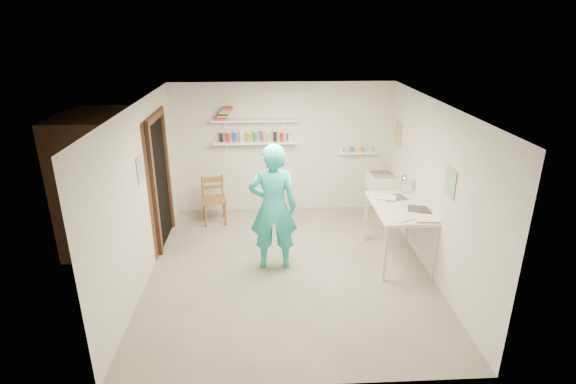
{
  "coord_description": "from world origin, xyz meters",
  "views": [
    {
      "loc": [
        -0.32,
        -5.72,
        3.41
      ],
      "look_at": [
        0.0,
        0.4,
        1.05
      ],
      "focal_mm": 28.0,
      "sensor_mm": 36.0,
      "label": 1
    }
  ],
  "objects_px": {
    "man": "(273,208)",
    "wooden_chair": "(214,200)",
    "wall_clock": "(272,182)",
    "desk_lamp": "(406,180)",
    "belfast_sink": "(382,182)",
    "work_table": "(398,233)"
  },
  "relations": [
    {
      "from": "man",
      "to": "wall_clock",
      "type": "height_order",
      "value": "man"
    },
    {
      "from": "desk_lamp",
      "to": "work_table",
      "type": "bearing_deg",
      "value": -112.42
    },
    {
      "from": "desk_lamp",
      "to": "wooden_chair",
      "type": "bearing_deg",
      "value": 163.11
    },
    {
      "from": "wall_clock",
      "to": "desk_lamp",
      "type": "relative_size",
      "value": 2.07
    },
    {
      "from": "belfast_sink",
      "to": "wall_clock",
      "type": "bearing_deg",
      "value": -145.06
    },
    {
      "from": "work_table",
      "to": "desk_lamp",
      "type": "distance_m",
      "value": 0.86
    },
    {
      "from": "man",
      "to": "desk_lamp",
      "type": "height_order",
      "value": "man"
    },
    {
      "from": "man",
      "to": "wooden_chair",
      "type": "distance_m",
      "value": 1.95
    },
    {
      "from": "wall_clock",
      "to": "desk_lamp",
      "type": "height_order",
      "value": "wall_clock"
    },
    {
      "from": "belfast_sink",
      "to": "wall_clock",
      "type": "xyz_separation_m",
      "value": [
        -1.98,
        -1.38,
        0.55
      ]
    },
    {
      "from": "belfast_sink",
      "to": "desk_lamp",
      "type": "bearing_deg",
      "value": -83.79
    },
    {
      "from": "wooden_chair",
      "to": "work_table",
      "type": "xyz_separation_m",
      "value": [
        2.88,
        -1.46,
        -0.0
      ]
    },
    {
      "from": "belfast_sink",
      "to": "man",
      "type": "relative_size",
      "value": 0.32
    },
    {
      "from": "man",
      "to": "desk_lamp",
      "type": "relative_size",
      "value": 11.5
    },
    {
      "from": "wooden_chair",
      "to": "work_table",
      "type": "height_order",
      "value": "wooden_chair"
    },
    {
      "from": "belfast_sink",
      "to": "man",
      "type": "height_order",
      "value": "man"
    },
    {
      "from": "man",
      "to": "wooden_chair",
      "type": "xyz_separation_m",
      "value": [
        -1.02,
        1.58,
        -0.5
      ]
    },
    {
      "from": "man",
      "to": "wall_clock",
      "type": "distance_m",
      "value": 0.38
    },
    {
      "from": "man",
      "to": "desk_lamp",
      "type": "xyz_separation_m",
      "value": [
        2.08,
        0.64,
        0.15
      ]
    },
    {
      "from": "belfast_sink",
      "to": "man",
      "type": "xyz_separation_m",
      "value": [
        -1.97,
        -1.6,
        0.23
      ]
    },
    {
      "from": "man",
      "to": "wooden_chair",
      "type": "relative_size",
      "value": 2.14
    },
    {
      "from": "wooden_chair",
      "to": "desk_lamp",
      "type": "height_order",
      "value": "desk_lamp"
    }
  ]
}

